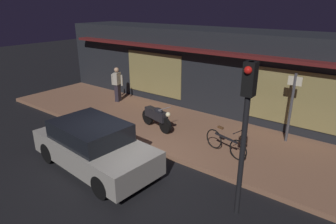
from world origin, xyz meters
The scene contains 9 objects.
ground_plane centered at (0.00, 0.00, 0.00)m, with size 60.00×60.00×0.00m, color black.
sidewalk_slab centered at (0.00, 3.00, 0.07)m, with size 18.00×4.00×0.15m, color #8C6047.
storefront_building centered at (0.00, 6.39, 1.80)m, with size 18.00×3.30×3.60m.
motorcycle centered at (-0.92, 2.40, 0.65)m, with size 1.68×0.66×0.97m.
bicycle_parked centered at (2.07, 2.18, 0.51)m, with size 1.62×0.54×0.91m.
person_photographer centered at (-4.55, 3.85, 1.03)m, with size 0.61×0.42×1.67m.
sign_post centered at (3.35, 4.31, 1.51)m, with size 0.44×0.09×2.40m.
traffic_light_pole centered at (3.50, -0.03, 2.48)m, with size 0.24×0.33×3.60m.
parked_car_near centered at (-0.81, -0.68, 0.70)m, with size 4.22×2.06×1.42m.
Camera 1 is at (5.61, -5.49, 4.66)m, focal length 31.10 mm.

